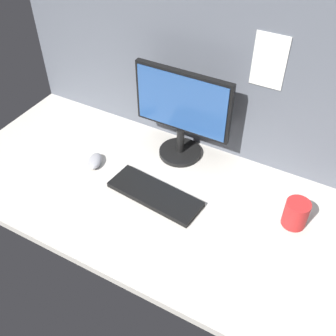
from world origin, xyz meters
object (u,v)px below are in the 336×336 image
(monitor, at_px, (182,112))
(keyboard, at_px, (155,194))
(mug_red_plastic, at_px, (296,214))
(mouse, at_px, (95,161))

(monitor, height_order, keyboard, monitor)
(monitor, xyz_separation_m, keyboard, (0.03, -0.27, -0.21))
(mug_red_plastic, bearing_deg, mouse, -174.26)
(keyboard, height_order, mug_red_plastic, mug_red_plastic)
(monitor, xyz_separation_m, mouse, (-0.28, -0.23, -0.20))
(mouse, bearing_deg, keyboard, -31.75)
(mouse, xyz_separation_m, mug_red_plastic, (0.81, 0.08, 0.04))
(monitor, bearing_deg, keyboard, -83.81)
(keyboard, xyz_separation_m, mug_red_plastic, (0.50, 0.12, 0.04))
(keyboard, xyz_separation_m, mouse, (-0.31, 0.04, 0.01))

